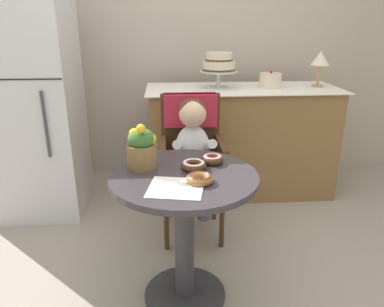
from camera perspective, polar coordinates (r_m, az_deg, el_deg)
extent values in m
plane|color=gray|center=(2.16, -1.10, -21.10)|extent=(8.00, 8.00, 0.00)
cube|color=#B2A393|center=(3.47, -3.07, 18.93)|extent=(4.80, 0.10, 2.70)
cylinder|color=#332D33|center=(1.77, -1.25, -3.68)|extent=(0.72, 0.72, 0.03)
cylinder|color=#333338|center=(1.95, -1.17, -13.43)|extent=(0.10, 0.10, 0.69)
cylinder|color=#333338|center=(2.15, -1.11, -20.90)|extent=(0.44, 0.44, 0.02)
cube|color=#472D19|center=(2.44, 0.03, -2.77)|extent=(0.42, 0.42, 0.04)
cube|color=#472D19|center=(2.53, -0.29, 4.17)|extent=(0.40, 0.04, 0.46)
cube|color=#472D19|center=(2.39, -4.51, -0.41)|extent=(0.04, 0.38, 0.18)
cube|color=#472D19|center=(2.42, 4.53, -0.18)|extent=(0.04, 0.38, 0.18)
cube|color=#B22338|center=(2.50, -0.29, 6.81)|extent=(0.36, 0.11, 0.22)
cylinder|color=#472D19|center=(2.38, -4.03, -10.06)|extent=(0.03, 0.03, 0.45)
cylinder|color=#472D19|center=(2.41, 4.70, -9.73)|extent=(0.03, 0.03, 0.45)
cylinder|color=#472D19|center=(2.70, -4.09, -6.22)|extent=(0.03, 0.03, 0.45)
cylinder|color=#472D19|center=(2.72, 3.55, -5.98)|extent=(0.03, 0.03, 0.45)
ellipsoid|color=silver|center=(2.36, 0.07, 0.90)|extent=(0.22, 0.16, 0.30)
sphere|color=#E0B293|center=(2.28, 0.09, 6.19)|extent=(0.17, 0.17, 0.17)
ellipsoid|color=#4C2D19|center=(2.30, 0.06, 6.84)|extent=(0.17, 0.17, 0.14)
cylinder|color=silver|center=(2.25, -2.17, 1.31)|extent=(0.08, 0.23, 0.13)
sphere|color=#E0B293|center=(2.21, -1.82, -1.05)|extent=(0.06, 0.06, 0.06)
cylinder|color=silver|center=(2.27, 2.63, 1.42)|extent=(0.08, 0.23, 0.13)
sphere|color=#E0B293|center=(2.22, 2.60, -0.93)|extent=(0.06, 0.06, 0.06)
cylinder|color=#3F4760|center=(2.32, -1.14, -2.35)|extent=(0.09, 0.22, 0.09)
cylinder|color=#3F4760|center=(2.29, -0.95, -7.33)|extent=(0.08, 0.08, 0.26)
cylinder|color=#3F4760|center=(2.33, 1.57, -2.27)|extent=(0.09, 0.22, 0.09)
cylinder|color=#3F4760|center=(2.30, 1.81, -7.24)|extent=(0.08, 0.08, 0.26)
cube|color=white|center=(1.62, -2.51, -5.36)|extent=(0.28, 0.26, 0.00)
torus|color=#936033|center=(1.67, 1.22, -3.97)|extent=(0.13, 0.13, 0.04)
torus|color=#512D1E|center=(1.67, 1.22, -3.67)|extent=(0.11, 0.11, 0.02)
torus|color=#4C2D19|center=(1.90, 3.20, -0.90)|extent=(0.11, 0.11, 0.04)
torus|color=pink|center=(1.89, 3.21, -0.59)|extent=(0.10, 0.10, 0.02)
torus|color=#4C2D19|center=(1.82, 0.26, -1.86)|extent=(0.13, 0.13, 0.04)
torus|color=white|center=(1.82, 0.26, -1.56)|extent=(0.11, 0.11, 0.02)
cylinder|color=brown|center=(1.85, -7.75, -0.35)|extent=(0.15, 0.15, 0.12)
ellipsoid|color=#38662D|center=(1.82, -7.89, 2.31)|extent=(0.13, 0.14, 0.10)
sphere|color=gold|center=(1.81, -6.49, 2.22)|extent=(0.06, 0.06, 0.06)
sphere|color=gold|center=(1.84, -7.70, 2.92)|extent=(0.05, 0.05, 0.05)
sphere|color=gold|center=(1.81, -8.91, 3.05)|extent=(0.06, 0.06, 0.06)
sphere|color=gold|center=(1.75, -7.94, 3.84)|extent=(0.04, 0.04, 0.04)
cube|color=olive|center=(3.14, 7.56, 1.94)|extent=(1.50, 0.56, 0.90)
cube|color=white|center=(3.03, 7.95, 9.97)|extent=(1.56, 0.62, 0.01)
cylinder|color=silver|center=(3.00, 4.10, 10.16)|extent=(0.16, 0.16, 0.01)
cylinder|color=silver|center=(2.99, 4.13, 11.39)|extent=(0.03, 0.03, 0.12)
cylinder|color=silver|center=(2.98, 4.16, 12.61)|extent=(0.30, 0.30, 0.01)
cylinder|color=beige|center=(2.97, 4.18, 13.40)|extent=(0.26, 0.25, 0.08)
cylinder|color=#4C2D1E|center=(2.97, 4.17, 12.90)|extent=(0.26, 0.26, 0.01)
cylinder|color=beige|center=(2.96, 4.22, 14.76)|extent=(0.21, 0.21, 0.07)
cylinder|color=#4C2D1E|center=(2.97, 4.20, 14.31)|extent=(0.21, 0.21, 0.01)
cylinder|color=beige|center=(3.07, 12.08, 11.01)|extent=(0.18, 0.18, 0.12)
sphere|color=red|center=(3.06, 12.18, 12.29)|extent=(0.02, 0.02, 0.02)
cylinder|color=#B28C47|center=(3.22, 18.87, 9.90)|extent=(0.09, 0.09, 0.01)
cylinder|color=#B28C47|center=(3.21, 19.05, 11.43)|extent=(0.02, 0.02, 0.16)
cone|color=beige|center=(3.19, 19.33, 13.81)|extent=(0.15, 0.15, 0.11)
cube|color=silver|center=(2.94, -23.58, 7.27)|extent=(0.64, 0.60, 1.70)
cube|color=black|center=(2.63, -26.27, 10.27)|extent=(0.63, 0.01, 0.01)
cylinder|color=#3F3F44|center=(2.62, -21.80, 4.15)|extent=(0.02, 0.02, 0.45)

